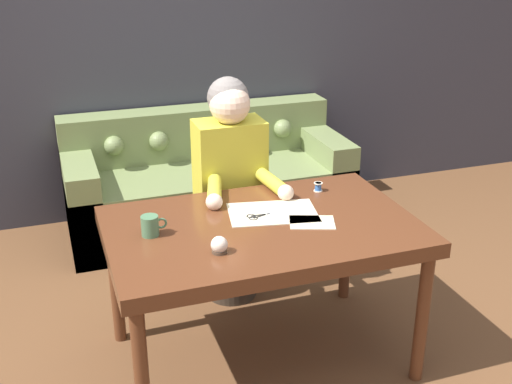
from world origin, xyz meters
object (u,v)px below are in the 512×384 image
(mug, at_px, (150,226))
(thread_spool, at_px, (318,187))
(scissors, at_px, (260,216))
(dining_table, at_px, (262,238))
(person, at_px, (231,192))
(pin_cushion, at_px, (219,245))
(couch, at_px, (207,185))

(mug, bearing_deg, thread_spool, 14.02)
(scissors, distance_m, mug, 0.51)
(dining_table, bearing_deg, mug, 174.39)
(person, height_order, mug, person)
(mug, xyz_separation_m, pin_cushion, (0.24, -0.25, -0.01))
(dining_table, distance_m, thread_spool, 0.49)
(scissors, bearing_deg, person, 88.37)
(dining_table, xyz_separation_m, mug, (-0.49, 0.05, 0.12))
(scissors, bearing_deg, pin_cushion, -134.66)
(couch, relative_size, scissors, 9.30)
(couch, xyz_separation_m, thread_spool, (0.24, -1.29, 0.45))
(couch, xyz_separation_m, mug, (-0.64, -1.51, 0.47))
(mug, xyz_separation_m, thread_spool, (0.89, 0.22, -0.02))
(dining_table, xyz_separation_m, pin_cushion, (-0.26, -0.20, 0.10))
(scissors, relative_size, pin_cushion, 2.85)
(thread_spool, xyz_separation_m, pin_cushion, (-0.65, -0.47, 0.01))
(dining_table, xyz_separation_m, scissors, (0.02, 0.08, 0.07))
(mug, bearing_deg, pin_cushion, -46.70)
(couch, bearing_deg, scissors, -95.08)
(person, distance_m, thread_spool, 0.50)
(dining_table, distance_m, person, 0.60)
(mug, relative_size, pin_cushion, 1.58)
(dining_table, relative_size, person, 1.10)
(dining_table, xyz_separation_m, thread_spool, (0.39, 0.27, 0.09))
(dining_table, height_order, scissors, scissors)
(couch, distance_m, pin_cushion, 1.87)
(mug, bearing_deg, couch, 67.00)
(person, distance_m, mug, 0.77)
(dining_table, relative_size, scissors, 6.78)
(couch, bearing_deg, mug, -113.00)
(pin_cushion, bearing_deg, person, 70.09)
(person, bearing_deg, pin_cushion, -109.91)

